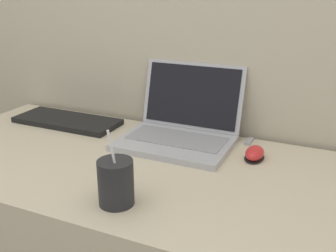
{
  "coord_description": "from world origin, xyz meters",
  "views": [
    {
      "loc": [
        0.53,
        -0.6,
        1.22
      ],
      "look_at": [
        0.05,
        0.45,
        0.8
      ],
      "focal_mm": 42.0,
      "sensor_mm": 36.0,
      "label": 1
    }
  ],
  "objects_px": {
    "laptop": "(181,126)",
    "computer_mouse": "(255,154)",
    "usb_stick": "(249,141)",
    "external_keyboard": "(67,121)",
    "drink_cup": "(116,182)"
  },
  "relations": [
    {
      "from": "laptop",
      "to": "computer_mouse",
      "type": "relative_size",
      "value": 3.77
    },
    {
      "from": "usb_stick",
      "to": "laptop",
      "type": "bearing_deg",
      "value": -160.32
    },
    {
      "from": "computer_mouse",
      "to": "external_keyboard",
      "type": "height_order",
      "value": "computer_mouse"
    },
    {
      "from": "drink_cup",
      "to": "computer_mouse",
      "type": "height_order",
      "value": "drink_cup"
    },
    {
      "from": "drink_cup",
      "to": "usb_stick",
      "type": "distance_m",
      "value": 0.56
    },
    {
      "from": "external_keyboard",
      "to": "usb_stick",
      "type": "relative_size",
      "value": 6.83
    },
    {
      "from": "computer_mouse",
      "to": "external_keyboard",
      "type": "relative_size",
      "value": 0.24
    },
    {
      "from": "computer_mouse",
      "to": "external_keyboard",
      "type": "xyz_separation_m",
      "value": [
        -0.73,
        0.03,
        -0.01
      ]
    },
    {
      "from": "laptop",
      "to": "usb_stick",
      "type": "height_order",
      "value": "laptop"
    },
    {
      "from": "external_keyboard",
      "to": "computer_mouse",
      "type": "bearing_deg",
      "value": -2.05
    },
    {
      "from": "drink_cup",
      "to": "computer_mouse",
      "type": "bearing_deg",
      "value": 58.14
    },
    {
      "from": "laptop",
      "to": "computer_mouse",
      "type": "bearing_deg",
      "value": -9.51
    },
    {
      "from": "drink_cup",
      "to": "computer_mouse",
      "type": "distance_m",
      "value": 0.47
    },
    {
      "from": "computer_mouse",
      "to": "external_keyboard",
      "type": "distance_m",
      "value": 0.73
    },
    {
      "from": "laptop",
      "to": "computer_mouse",
      "type": "xyz_separation_m",
      "value": [
        0.26,
        -0.04,
        -0.04
      ]
    }
  ]
}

